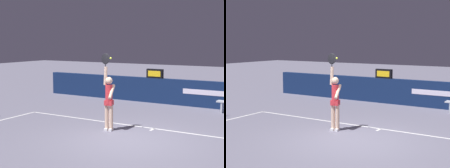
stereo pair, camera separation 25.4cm
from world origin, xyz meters
TOP-DOWN VIEW (x-y plane):
  - ground_plane at (0.00, 0.00)m, footprint 60.00×60.00m
  - court_lines at (0.00, -1.23)m, footprint 10.53×5.82m
  - back_wall at (0.00, 6.11)m, footprint 15.91×0.27m
  - speed_display at (-2.03, 6.11)m, footprint 0.78×0.17m
  - tennis_player at (-1.15, 0.66)m, footprint 0.48×0.44m
  - tennis_ball at (-0.95, 0.46)m, footprint 0.06×0.06m

SIDE VIEW (x-z plane):
  - ground_plane at x=0.00m, z-range 0.00..0.00m
  - court_lines at x=0.00m, z-range 0.00..0.00m
  - back_wall at x=0.00m, z-range 0.00..1.13m
  - tennis_player at x=-1.15m, z-range -0.21..2.25m
  - speed_display at x=-2.03m, z-range 1.13..1.55m
  - tennis_ball at x=-0.95m, z-range 2.28..2.34m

